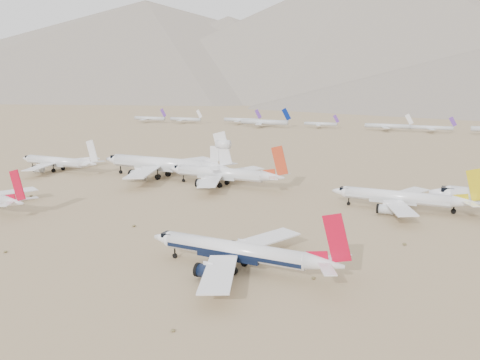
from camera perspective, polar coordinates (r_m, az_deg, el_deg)
The scene contains 8 objects.
ground at distance 103.91m, azimuth -4.48°, elevation -9.94°, with size 7000.00×7000.00×0.00m, color #897150.
main_airliner at distance 97.63m, azimuth 0.24°, elevation -8.77°, with size 41.98×41.00×14.81m.
row2_gold_tail at distance 151.64m, azimuth 19.22°, elevation -2.08°, with size 41.81×40.89×14.89m.
row2_orange_tail at distance 179.02m, azimuth -1.87°, elevation 0.73°, with size 47.81×46.77×17.05m.
row2_white_trijet at distance 196.89m, azimuth -9.05°, elevation 1.94°, with size 59.08×57.74×20.93m.
row2_white_twin at distance 225.99m, azimuth -21.24°, elevation 2.07°, with size 43.28×42.35×15.46m.
distant_storage_row at distance 421.68m, azimuth 22.71°, elevation 5.91°, with size 625.89×64.28×16.20m.
desert_scrub at distance 91.00m, azimuth -19.51°, elevation -13.58°, with size 247.37×121.67×0.63m.
Camera 1 is at (49.42, -83.33, 37.55)m, focal length 35.00 mm.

